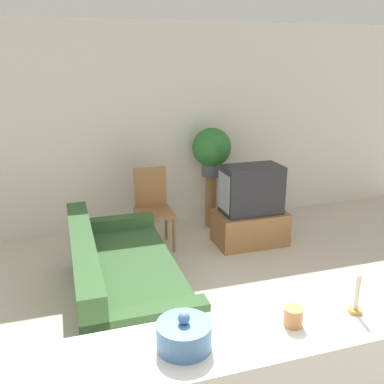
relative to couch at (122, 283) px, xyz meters
The scene contains 10 objects.
wall_back 2.34m from the couch, 78.41° to the left, with size 9.00×0.06×2.70m.
couch is the anchor object (origin of this frame).
tv_stand 2.03m from the couch, 29.64° to the left, with size 0.87×0.53×0.42m.
television 2.07m from the couch, 29.73° to the left, with size 0.73×0.41×0.59m.
wooden_chair 1.46m from the couch, 65.77° to the left, with size 0.44×0.44×0.97m.
plant_stand 2.25m from the couch, 48.69° to the left, with size 0.15×0.15×0.73m.
potted_plant 2.39m from the couch, 48.69° to the left, with size 0.52×0.52×0.64m.
decorative_bowl 2.17m from the couch, 89.57° to the right, with size 0.25×0.25×0.17m.
candle_jar 2.24m from the couch, 74.52° to the right, with size 0.09×0.09×0.09m.
candlestick 2.36m from the couch, 65.67° to the right, with size 0.07×0.07×0.21m.
Camera 1 is at (-0.85, -2.14, 2.26)m, focal length 40.00 mm.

